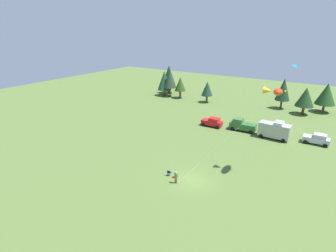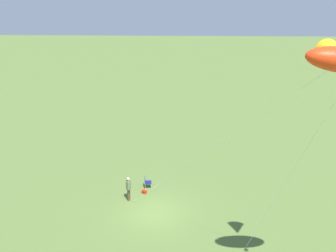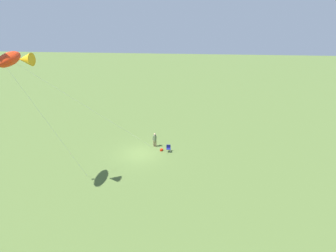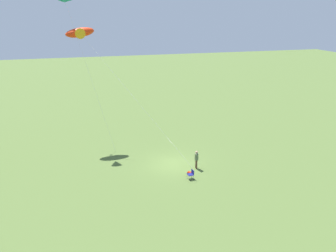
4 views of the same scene
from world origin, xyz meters
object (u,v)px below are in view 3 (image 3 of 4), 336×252
at_px(person_kite_flyer, 155,139).
at_px(kite_large_fish, 13,59).
at_px(backpack_on_grass, 162,150).
at_px(folding_chair, 169,148).

relative_size(person_kite_flyer, kite_large_fish, 0.14).
height_order(person_kite_flyer, kite_large_fish, kite_large_fish).
bearing_deg(backpack_on_grass, folding_chair, 171.81).
bearing_deg(person_kite_flyer, folding_chair, 65.09).
bearing_deg(folding_chair, kite_large_fish, -58.97).
distance_m(person_kite_flyer, backpack_on_grass, 1.61).
distance_m(folding_chair, kite_large_fish, 17.47).
bearing_deg(folding_chair, person_kite_flyer, -127.93).
distance_m(person_kite_flyer, kite_large_fish, 16.67).
distance_m(folding_chair, backpack_on_grass, 0.91).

